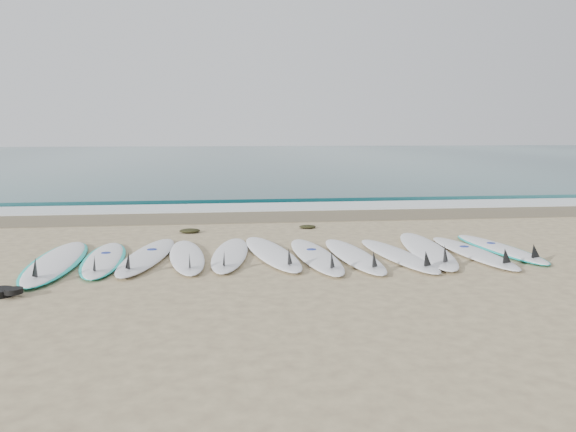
{
  "coord_description": "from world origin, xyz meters",
  "views": [
    {
      "loc": [
        -1.05,
        -8.14,
        1.89
      ],
      "look_at": [
        0.12,
        1.53,
        0.4
      ],
      "focal_mm": 35.0,
      "sensor_mm": 36.0,
      "label": 1
    }
  ],
  "objects": [
    {
      "name": "ground",
      "position": [
        0.0,
        0.0,
        0.0
      ],
      "size": [
        120.0,
        120.0,
        0.0
      ],
      "primitive_type": "plane",
      "color": "tan"
    },
    {
      "name": "ocean",
      "position": [
        0.0,
        32.5,
        0.01
      ],
      "size": [
        120.0,
        55.0,
        0.03
      ],
      "primitive_type": "cube",
      "color": "#1A4D51",
      "rests_on": "ground"
    },
    {
      "name": "wet_sand_band",
      "position": [
        0.0,
        4.1,
        0.01
      ],
      "size": [
        120.0,
        1.8,
        0.01
      ],
      "primitive_type": "cube",
      "color": "brown",
      "rests_on": "ground"
    },
    {
      "name": "foam_band",
      "position": [
        0.0,
        5.5,
        0.02
      ],
      "size": [
        120.0,
        1.4,
        0.04
      ],
      "primitive_type": "cube",
      "color": "silver",
      "rests_on": "ground"
    },
    {
      "name": "wave_crest",
      "position": [
        0.0,
        7.0,
        0.05
      ],
      "size": [
        120.0,
        1.0,
        0.1
      ],
      "primitive_type": "cube",
      "color": "#1A4D51",
      "rests_on": "ground"
    },
    {
      "name": "surfboard_0",
      "position": [
        -3.38,
        -0.07,
        0.05
      ],
      "size": [
        0.79,
        2.86,
        0.36
      ],
      "rotation": [
        0.0,
        0.0,
        0.04
      ],
      "color": "white",
      "rests_on": "ground"
    },
    {
      "name": "surfboard_1",
      "position": [
        -2.75,
        0.05,
        0.05
      ],
      "size": [
        0.73,
        2.43,
        0.3
      ],
      "rotation": [
        0.0,
        0.0,
        0.07
      ],
      "color": "white",
      "rests_on": "ground"
    },
    {
      "name": "surfboard_2",
      "position": [
        -2.15,
        0.12,
        0.06
      ],
      "size": [
        0.89,
        2.66,
        0.33
      ],
      "rotation": [
        0.0,
        0.0,
        -0.14
      ],
      "color": "white",
      "rests_on": "ground"
    },
    {
      "name": "surfboard_3",
      "position": [
        -1.56,
        0.06,
        0.05
      ],
      "size": [
        0.74,
        2.44,
        0.31
      ],
      "rotation": [
        0.0,
        0.0,
        0.1
      ],
      "color": "white",
      "rests_on": "ground"
    },
    {
      "name": "surfboard_4",
      "position": [
        -0.93,
        0.12,
        0.05
      ],
      "size": [
        0.77,
        2.48,
        0.31
      ],
      "rotation": [
        0.0,
        0.0,
        -0.11
      ],
      "color": "white",
      "rests_on": "ground"
    },
    {
      "name": "surfboard_5",
      "position": [
        -0.28,
        0.11,
        0.06
      ],
      "size": [
        0.97,
        2.67,
        0.33
      ],
      "rotation": [
        0.0,
        0.0,
        0.17
      ],
      "color": "white",
      "rests_on": "ground"
    },
    {
      "name": "surfboard_6",
      "position": [
        0.34,
        -0.15,
        0.06
      ],
      "size": [
        0.71,
        2.57,
        0.32
      ],
      "rotation": [
        0.0,
        0.0,
        0.07
      ],
      "color": "white",
      "rests_on": "ground"
    },
    {
      "name": "surfboard_7",
      "position": [
        0.91,
        -0.19,
        0.06
      ],
      "size": [
        0.7,
        2.52,
        0.32
      ],
      "rotation": [
        0.0,
        0.0,
        0.08
      ],
      "color": "white",
      "rests_on": "ground"
    },
    {
      "name": "surfboard_8",
      "position": [
        1.57,
        -0.25,
        0.05
      ],
      "size": [
        0.85,
        2.48,
        0.31
      ],
      "rotation": [
        0.0,
        0.0,
        0.14
      ],
      "color": "white",
      "rests_on": "ground"
    },
    {
      "name": "surfboard_9",
      "position": [
        2.12,
        0.03,
        0.06
      ],
      "size": [
        0.92,
        2.88,
        0.36
      ],
      "rotation": [
        0.0,
        0.0,
        -0.12
      ],
      "color": "white",
      "rests_on": "ground"
    },
    {
      "name": "surfboard_10",
      "position": [
        2.77,
        -0.21,
        0.05
      ],
      "size": [
        0.69,
        2.48,
        0.31
      ],
      "rotation": [
        0.0,
        0.0,
        0.08
      ],
      "color": "white",
      "rests_on": "ground"
    },
    {
      "name": "surfboard_11",
      "position": [
        3.33,
        0.06,
        0.04
      ],
      "size": [
        0.81,
        2.4,
        0.3
      ],
      "rotation": [
        0.0,
        0.0,
        0.11
      ],
      "color": "white",
      "rests_on": "ground"
    },
    {
      "name": "seaweed_near",
      "position": [
        -1.63,
        2.3,
        0.04
      ],
      "size": [
        0.39,
        0.3,
        0.08
      ],
      "primitive_type": "ellipsoid",
      "color": "black",
      "rests_on": "ground"
    },
    {
      "name": "seaweed_far",
      "position": [
        0.63,
        2.51,
        0.03
      ],
      "size": [
        0.33,
        0.26,
        0.06
      ],
      "primitive_type": "ellipsoid",
      "color": "black",
      "rests_on": "ground"
    },
    {
      "name": "leash_coil",
      "position": [
        -3.56,
        -1.55,
        0.05
      ],
      "size": [
        0.46,
        0.36,
        0.11
      ],
      "color": "black",
      "rests_on": "ground"
    }
  ]
}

